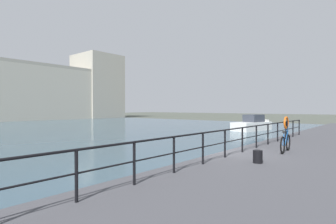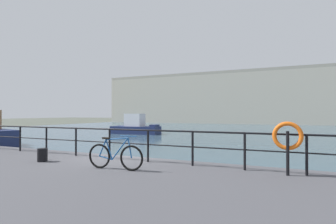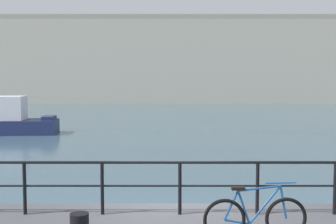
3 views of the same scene
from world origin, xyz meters
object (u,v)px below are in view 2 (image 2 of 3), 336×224
mooring_bollard (42,155)px  parked_bicycle (115,156)px  life_ring_stand (288,138)px  harbor_building (280,96)px  moored_harbor_tender (136,127)px

mooring_bollard → parked_bicycle: bearing=-1.1°
parked_bicycle → life_ring_stand: bearing=11.3°
mooring_bollard → harbor_building: bearing=82.7°
harbor_building → moored_harbor_tender: size_ratio=12.84×
mooring_bollard → life_ring_stand: life_ring_stand is taller
parked_bicycle → harbor_building: bearing=81.3°
mooring_bollard → life_ring_stand: size_ratio=0.31×
parked_bicycle → mooring_bollard: bearing=174.7°
mooring_bollard → life_ring_stand: bearing=9.1°
moored_harbor_tender → mooring_bollard: bearing=-70.9°
harbor_building → life_ring_stand: bearing=-90.3°
harbor_building → life_ring_stand: size_ratio=56.03×
harbor_building → life_ring_stand: 59.71m
moored_harbor_tender → parked_bicycle: bearing=-64.4°
moored_harbor_tender → mooring_bollard: moored_harbor_tender is taller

